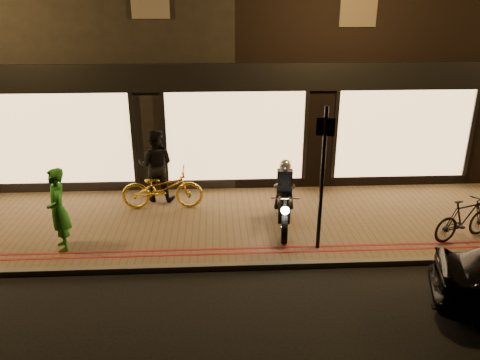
% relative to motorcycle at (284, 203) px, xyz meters
% --- Properties ---
extents(ground, '(90.00, 90.00, 0.00)m').
position_rel_motorcycle_xyz_m(ground, '(-0.99, -1.57, -0.73)').
color(ground, black).
rests_on(ground, ground).
extents(sidewalk, '(50.00, 4.00, 0.12)m').
position_rel_motorcycle_xyz_m(sidewalk, '(-0.99, 0.43, -0.67)').
color(sidewalk, brown).
rests_on(sidewalk, ground).
extents(kerb_stone, '(50.00, 0.14, 0.12)m').
position_rel_motorcycle_xyz_m(kerb_stone, '(-0.99, -1.52, -0.67)').
color(kerb_stone, '#59544C').
rests_on(kerb_stone, ground).
extents(red_kerb_lines, '(50.00, 0.26, 0.01)m').
position_rel_motorcycle_xyz_m(red_kerb_lines, '(-0.99, -1.02, -0.61)').
color(red_kerb_lines, maroon).
rests_on(red_kerb_lines, sidewalk).
extents(building_row, '(48.00, 10.11, 8.50)m').
position_rel_motorcycle_xyz_m(building_row, '(-0.99, 7.42, 3.51)').
color(building_row, black).
rests_on(building_row, ground).
extents(motorcycle, '(0.63, 1.94, 1.59)m').
position_rel_motorcycle_xyz_m(motorcycle, '(0.00, 0.00, 0.00)').
color(motorcycle, black).
rests_on(motorcycle, sidewalk).
extents(sign_post, '(0.35, 0.11, 3.00)m').
position_rel_motorcycle_xyz_m(sign_post, '(0.59, -0.96, 1.06)').
color(sign_post, black).
rests_on(sign_post, sidewalk).
extents(bicycle_gold, '(1.99, 0.71, 1.05)m').
position_rel_motorcycle_xyz_m(bicycle_gold, '(-2.84, 1.24, -0.09)').
color(bicycle_gold, gold).
rests_on(bicycle_gold, sidewalk).
extents(bicycle_dark, '(1.62, 0.93, 0.94)m').
position_rel_motorcycle_xyz_m(bicycle_dark, '(3.78, -0.75, -0.14)').
color(bicycle_dark, black).
rests_on(bicycle_dark, sidewalk).
extents(person_green, '(0.64, 0.76, 1.75)m').
position_rel_motorcycle_xyz_m(person_green, '(-4.72, -0.70, 0.26)').
color(person_green, '#21721E').
rests_on(person_green, sidewalk).
extents(person_dark, '(0.98, 0.80, 1.87)m').
position_rel_motorcycle_xyz_m(person_dark, '(-3.03, 1.77, 0.32)').
color(person_dark, black).
rests_on(person_dark, sidewalk).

